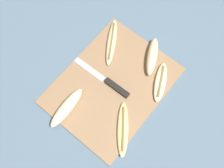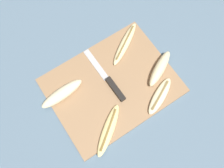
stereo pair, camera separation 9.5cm
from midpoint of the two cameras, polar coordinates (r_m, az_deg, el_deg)
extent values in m
plane|color=slate|center=(0.97, 2.77, -0.83)|extent=(4.00, 4.00, 0.00)
cube|color=#997551|center=(0.96, 2.79, -0.72)|extent=(0.45, 0.35, 0.01)
cube|color=black|center=(0.94, 3.48, -1.61)|extent=(0.02, 0.10, 0.02)
cube|color=#B7BABF|center=(0.98, -0.76, 3.85)|extent=(0.03, 0.14, 0.00)
ellipsoid|color=beige|center=(1.02, 5.50, 8.40)|extent=(0.19, 0.13, 0.02)
cube|color=olive|center=(1.01, 5.56, 8.67)|extent=(0.14, 0.09, 0.00)
ellipsoid|color=#EDD689|center=(0.91, 2.21, -10.44)|extent=(0.17, 0.14, 0.02)
cube|color=olive|center=(0.90, 2.23, -10.35)|extent=(0.13, 0.10, 0.00)
ellipsoid|color=beige|center=(0.99, 13.06, 2.94)|extent=(0.16, 0.11, 0.04)
ellipsoid|color=beige|center=(0.94, -8.05, -2.51)|extent=(0.17, 0.05, 0.04)
ellipsoid|color=beige|center=(0.96, 13.14, -2.95)|extent=(0.16, 0.10, 0.02)
cube|color=olive|center=(0.95, 13.27, -2.77)|extent=(0.11, 0.06, 0.00)
camera|label=1|loc=(0.05, -87.11, 8.13)|focal=42.00mm
camera|label=2|loc=(0.05, 92.89, -8.13)|focal=42.00mm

